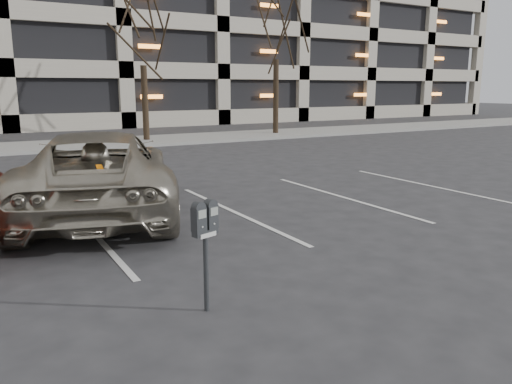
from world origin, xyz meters
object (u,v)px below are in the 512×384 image
(parking_meter, at_px, (205,229))
(suv_silver, at_px, (98,173))
(tree_c, at_px, (141,16))
(tree_d, at_px, (277,11))

(parking_meter, distance_m, suv_silver, 5.16)
(tree_c, height_order, suv_silver, tree_c)
(suv_silver, bearing_deg, parking_meter, 105.76)
(parking_meter, bearing_deg, suv_silver, 73.26)
(tree_c, relative_size, tree_d, 0.89)
(tree_d, xyz_separation_m, suv_silver, (-11.95, -12.38, -5.40))
(tree_c, bearing_deg, parking_meter, -105.83)
(tree_d, bearing_deg, suv_silver, -134.00)
(tree_d, relative_size, parking_meter, 6.88)
(tree_d, height_order, parking_meter, tree_d)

